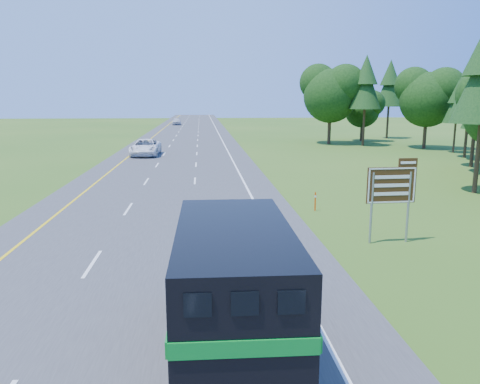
{
  "coord_description": "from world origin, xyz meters",
  "views": [
    {
      "loc": [
        2.36,
        -6.21,
        6.16
      ],
      "look_at": [
        4.18,
        15.75,
        1.76
      ],
      "focal_mm": 35.0,
      "sensor_mm": 36.0,
      "label": 1
    }
  ],
  "objects": [
    {
      "name": "road",
      "position": [
        0.0,
        50.0,
        0.02
      ],
      "size": [
        15.0,
        260.0,
        0.04
      ],
      "primitive_type": "cube",
      "color": "#38383A",
      "rests_on": "ground"
    },
    {
      "name": "lane_markings",
      "position": [
        0.0,
        50.0,
        0.04
      ],
      "size": [
        11.15,
        260.0,
        0.01
      ],
      "color": "yellow",
      "rests_on": "road"
    },
    {
      "name": "horse_truck",
      "position": [
        3.03,
        3.95,
        1.89
      ],
      "size": [
        2.56,
        7.83,
        3.45
      ],
      "rotation": [
        0.0,
        0.0,
        -0.01
      ],
      "color": "black",
      "rests_on": "road"
    },
    {
      "name": "white_suv",
      "position": [
        -3.77,
        45.88,
        0.93
      ],
      "size": [
        3.08,
        6.47,
        1.78
      ],
      "primitive_type": "imported",
      "rotation": [
        0.0,
        0.0,
        -0.02
      ],
      "color": "white",
      "rests_on": "road"
    },
    {
      "name": "far_car",
      "position": [
        -3.48,
        107.98,
        0.88
      ],
      "size": [
        2.17,
        5.01,
        1.68
      ],
      "primitive_type": "imported",
      "rotation": [
        0.0,
        0.0,
        0.04
      ],
      "color": "silver",
      "rests_on": "road"
    },
    {
      "name": "exit_sign",
      "position": [
        10.46,
        12.78,
        2.4
      ],
      "size": [
        2.18,
        0.18,
        3.7
      ],
      "rotation": [
        0.0,
        0.0,
        0.04
      ],
      "color": "gray",
      "rests_on": "ground"
    },
    {
      "name": "delineator",
      "position": [
        8.66,
        18.84,
        0.57
      ],
      "size": [
        0.09,
        0.05,
        1.07
      ],
      "color": "#F04A0C",
      "rests_on": "ground"
    }
  ]
}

